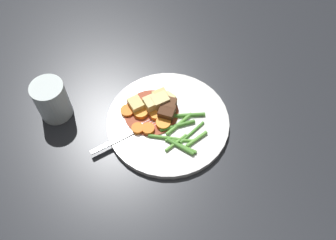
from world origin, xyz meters
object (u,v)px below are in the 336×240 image
at_px(potato_chunk_0, 152,104).
at_px(potato_chunk_3, 168,100).
at_px(carrot_slice_3, 138,128).
at_px(fork, 129,134).
at_px(carrot_slice_1, 141,112).
at_px(potato_chunk_1, 160,102).
at_px(carrot_slice_4, 155,115).
at_px(carrot_slice_5, 162,122).
at_px(potato_chunk_2, 160,97).
at_px(dinner_plate, 168,122).
at_px(water_glass, 52,100).
at_px(potato_chunk_4, 136,105).
at_px(meat_chunk_1, 167,113).
at_px(meat_chunk_0, 168,105).
at_px(carrot_slice_0, 128,111).
at_px(carrot_slice_2, 148,129).

bearing_deg(potato_chunk_0, potato_chunk_3, -118.90).
xyz_separation_m(carrot_slice_3, fork, (0.01, 0.02, -0.00)).
relative_size(carrot_slice_1, potato_chunk_0, 1.07).
height_order(carrot_slice_3, potato_chunk_1, potato_chunk_1).
distance_m(carrot_slice_4, carrot_slice_5, 0.03).
bearing_deg(potato_chunk_2, potato_chunk_1, 130.22).
bearing_deg(potato_chunk_2, dinner_plate, 147.87).
distance_m(dinner_plate, water_glass, 0.27).
relative_size(dinner_plate, carrot_slice_1, 8.11).
distance_m(carrot_slice_5, fork, 0.08).
height_order(potato_chunk_2, potato_chunk_4, potato_chunk_2).
relative_size(carrot_slice_1, carrot_slice_3, 1.25).
bearing_deg(fork, carrot_slice_4, -101.18).
distance_m(carrot_slice_4, meat_chunk_1, 0.03).
bearing_deg(potato_chunk_2, carrot_slice_5, 134.06).
xyz_separation_m(carrot_slice_3, potato_chunk_2, (0.01, -0.10, 0.01)).
xyz_separation_m(carrot_slice_1, potato_chunk_3, (-0.03, -0.07, 0.01)).
xyz_separation_m(potato_chunk_2, meat_chunk_1, (-0.04, 0.02, 0.00)).
distance_m(dinner_plate, carrot_slice_4, 0.03).
relative_size(carrot_slice_4, fork, 0.15).
xyz_separation_m(carrot_slice_5, potato_chunk_2, (0.05, -0.05, 0.01)).
bearing_deg(potato_chunk_2, water_glass, 45.43).
height_order(potato_chunk_1, meat_chunk_0, potato_chunk_1).
height_order(carrot_slice_0, potato_chunk_2, potato_chunk_2).
bearing_deg(meat_chunk_1, water_glass, 35.18).
xyz_separation_m(carrot_slice_0, potato_chunk_2, (-0.04, -0.07, 0.01)).
distance_m(carrot_slice_2, meat_chunk_0, 0.08).
bearing_deg(potato_chunk_3, potato_chunk_0, 61.10).
xyz_separation_m(carrot_slice_2, potato_chunk_3, (0.01, -0.09, 0.01)).
distance_m(carrot_slice_2, fork, 0.04).
bearing_deg(carrot_slice_1, potato_chunk_3, -113.25).
xyz_separation_m(carrot_slice_1, meat_chunk_0, (-0.04, -0.05, 0.01)).
bearing_deg(carrot_slice_3, carrot_slice_4, -98.60).
xyz_separation_m(dinner_plate, potato_chunk_3, (0.03, -0.04, 0.02)).
relative_size(carrot_slice_4, potato_chunk_1, 0.68).
height_order(carrot_slice_2, meat_chunk_0, meat_chunk_0).
distance_m(carrot_slice_1, water_glass, 0.20).
bearing_deg(water_glass, potato_chunk_1, -138.51).
relative_size(dinner_plate, potato_chunk_0, 8.63).
bearing_deg(water_glass, meat_chunk_1, -144.82).
relative_size(carrot_slice_0, potato_chunk_2, 1.00).
xyz_separation_m(carrot_slice_0, fork, (-0.04, 0.04, -0.00)).
bearing_deg(carrot_slice_5, carrot_slice_0, 17.55).
bearing_deg(potato_chunk_0, carrot_slice_1, 74.27).
bearing_deg(potato_chunk_3, potato_chunk_4, 51.84).
bearing_deg(carrot_slice_4, carrot_slice_2, 106.73).
distance_m(carrot_slice_5, meat_chunk_1, 0.03).
distance_m(carrot_slice_1, carrot_slice_3, 0.04).
xyz_separation_m(carrot_slice_1, carrot_slice_4, (-0.03, -0.02, -0.00)).
bearing_deg(fork, carrot_slice_3, -106.97).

